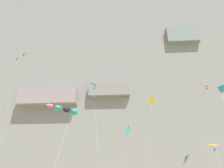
{
  "coord_description": "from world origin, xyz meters",
  "views": [
    {
      "loc": [
        4.86,
        -9.1,
        1.74
      ],
      "look_at": [
        2.76,
        19.64,
        15.33
      ],
      "focal_mm": 32.54,
      "sensor_mm": 36.0,
      "label": 1
    }
  ],
  "objects_px": {
    "kite_delta_far_right": "(216,150)",
    "kite_diamond_near_cliff": "(128,131)",
    "kite_delta_front_field": "(206,92)",
    "kite_diamond_mid_left": "(152,103)",
    "kite_delta_high_center": "(96,89)",
    "kite_banner_upper_left": "(20,62)",
    "kite_windsock_low_center": "(67,110)"
  },
  "relations": [
    {
      "from": "kite_delta_far_right",
      "to": "kite_diamond_near_cliff",
      "type": "bearing_deg",
      "value": -172.13
    },
    {
      "from": "kite_delta_front_field",
      "to": "kite_diamond_mid_left",
      "type": "bearing_deg",
      "value": -148.3
    },
    {
      "from": "kite_delta_far_right",
      "to": "kite_delta_high_center",
      "type": "xyz_separation_m",
      "value": [
        -19.6,
        -2.54,
        10.3
      ]
    },
    {
      "from": "kite_delta_high_center",
      "to": "kite_banner_upper_left",
      "type": "bearing_deg",
      "value": 154.8
    },
    {
      "from": "kite_windsock_low_center",
      "to": "kite_delta_front_field",
      "type": "bearing_deg",
      "value": 39.11
    },
    {
      "from": "kite_delta_front_field",
      "to": "kite_diamond_near_cliff",
      "type": "bearing_deg",
      "value": -143.26
    },
    {
      "from": "kite_diamond_near_cliff",
      "to": "kite_banner_upper_left",
      "type": "distance_m",
      "value": 35.42
    },
    {
      "from": "kite_diamond_mid_left",
      "to": "kite_windsock_low_center",
      "type": "bearing_deg",
      "value": -134.09
    },
    {
      "from": "kite_delta_front_field",
      "to": "kite_windsock_low_center",
      "type": "height_order",
      "value": "kite_delta_front_field"
    },
    {
      "from": "kite_windsock_low_center",
      "to": "kite_delta_high_center",
      "type": "xyz_separation_m",
      "value": [
        2.67,
        7.31,
        6.24
      ]
    },
    {
      "from": "kite_delta_high_center",
      "to": "kite_delta_far_right",
      "type": "bearing_deg",
      "value": 7.38
    },
    {
      "from": "kite_delta_front_field",
      "to": "kite_delta_far_right",
      "type": "distance_m",
      "value": 20.89
    },
    {
      "from": "kite_diamond_mid_left",
      "to": "kite_delta_high_center",
      "type": "distance_m",
      "value": 12.3
    },
    {
      "from": "kite_banner_upper_left",
      "to": "kite_delta_high_center",
      "type": "relative_size",
      "value": 1.85
    },
    {
      "from": "kite_banner_upper_left",
      "to": "kite_delta_high_center",
      "type": "xyz_separation_m",
      "value": [
        21.93,
        -10.32,
        -12.76
      ]
    },
    {
      "from": "kite_windsock_low_center",
      "to": "kite_diamond_mid_left",
      "type": "xyz_separation_m",
      "value": [
        13.2,
        13.63,
        5.59
      ]
    },
    {
      "from": "kite_diamond_near_cliff",
      "to": "kite_banner_upper_left",
      "type": "relative_size",
      "value": 0.33
    },
    {
      "from": "kite_windsock_low_center",
      "to": "kite_diamond_mid_left",
      "type": "bearing_deg",
      "value": 45.91
    },
    {
      "from": "kite_delta_far_right",
      "to": "kite_banner_upper_left",
      "type": "height_order",
      "value": "kite_banner_upper_left"
    },
    {
      "from": "kite_delta_front_field",
      "to": "kite_windsock_low_center",
      "type": "xyz_separation_m",
      "value": [
        -28.01,
        -22.78,
        -11.31
      ]
    },
    {
      "from": "kite_diamond_near_cliff",
      "to": "kite_delta_far_right",
      "type": "bearing_deg",
      "value": 7.87
    },
    {
      "from": "kite_windsock_low_center",
      "to": "kite_banner_upper_left",
      "type": "bearing_deg",
      "value": 137.53
    },
    {
      "from": "kite_delta_front_field",
      "to": "kite_windsock_low_center",
      "type": "relative_size",
      "value": 2.13
    },
    {
      "from": "kite_windsock_low_center",
      "to": "kite_delta_high_center",
      "type": "height_order",
      "value": "kite_delta_high_center"
    },
    {
      "from": "kite_diamond_mid_left",
      "to": "kite_banner_upper_left",
      "type": "height_order",
      "value": "kite_banner_upper_left"
    },
    {
      "from": "kite_delta_front_field",
      "to": "kite_diamond_near_cliff",
      "type": "xyz_separation_m",
      "value": [
        -19.95,
        -14.89,
        -12.63
      ]
    },
    {
      "from": "kite_diamond_near_cliff",
      "to": "kite_delta_high_center",
      "type": "bearing_deg",
      "value": -173.9
    },
    {
      "from": "kite_windsock_low_center",
      "to": "kite_banner_upper_left",
      "type": "height_order",
      "value": "kite_banner_upper_left"
    },
    {
      "from": "kite_delta_far_right",
      "to": "kite_banner_upper_left",
      "type": "xyz_separation_m",
      "value": [
        -41.53,
        7.78,
        23.05
      ]
    },
    {
      "from": "kite_windsock_low_center",
      "to": "kite_delta_high_center",
      "type": "bearing_deg",
      "value": 69.94
    },
    {
      "from": "kite_banner_upper_left",
      "to": "kite_delta_high_center",
      "type": "distance_m",
      "value": 27.39
    },
    {
      "from": "kite_delta_front_field",
      "to": "kite_diamond_mid_left",
      "type": "relative_size",
      "value": 1.31
    }
  ]
}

